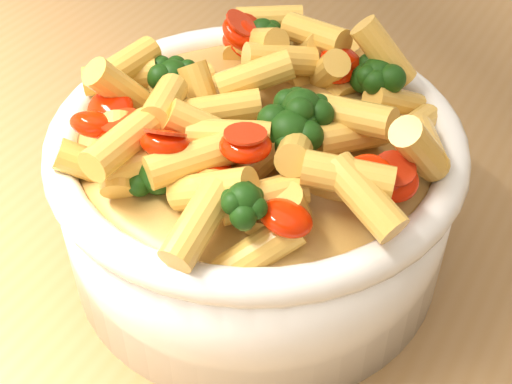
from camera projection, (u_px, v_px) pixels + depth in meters
The scene contains 3 objects.
table at pixel (404, 332), 0.54m from camera, with size 1.20×0.80×0.90m.
serving_bowl at pixel (256, 190), 0.43m from camera, with size 0.24×0.24×0.10m.
pasta_salad at pixel (256, 104), 0.39m from camera, with size 0.19×0.19×0.04m.
Camera 1 is at (0.07, -0.34, 1.24)m, focal length 50.00 mm.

